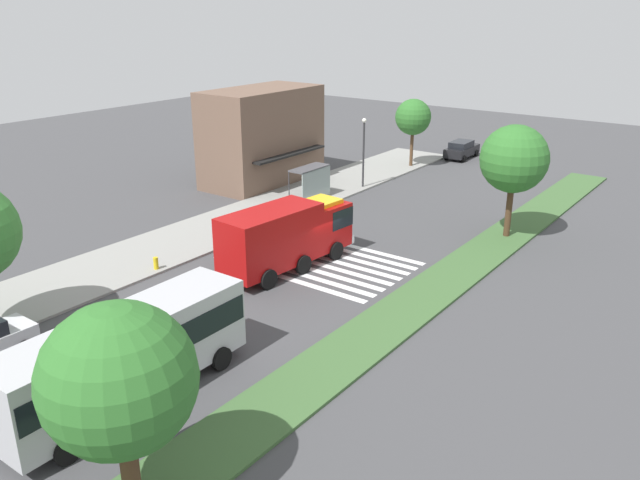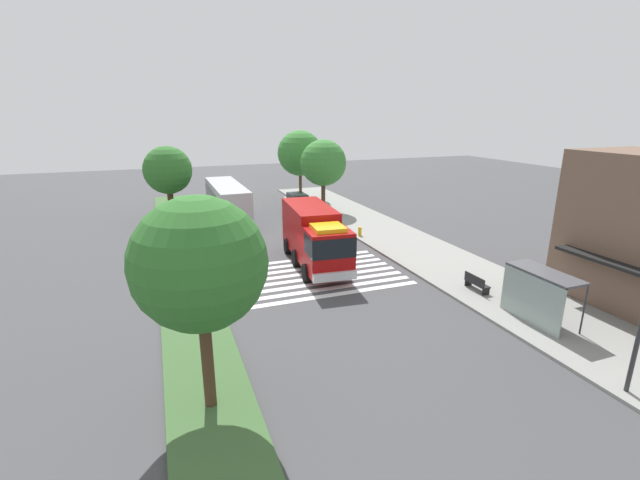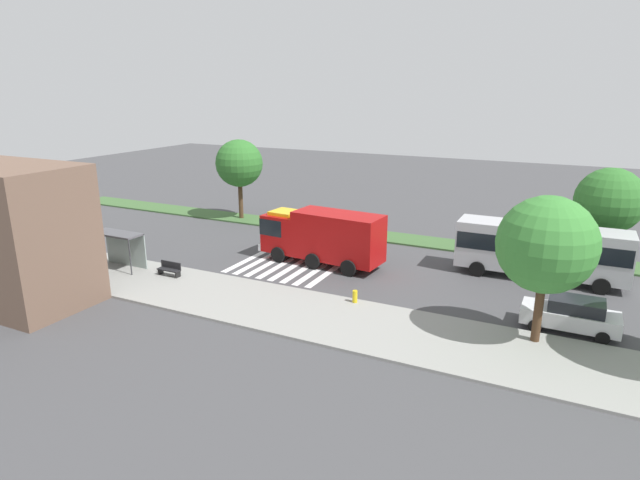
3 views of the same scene
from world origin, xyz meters
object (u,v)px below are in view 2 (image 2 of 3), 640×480
Objects in this scene: bench_near_shelter at (476,283)px; fire_hydrant at (360,231)px; sidewalk_tree_west at (323,163)px; median_tree_west at (199,264)px; sidewalk_tree_far_west at (300,153)px; bus_stop_shelter at (538,287)px; transit_bus at (227,200)px; fire_truck at (315,235)px; median_tree_far_west at (168,170)px; parked_car_west at (298,202)px.

bench_near_shelter reaches higher than fire_hydrant.
median_tree_west reaches higher than sidewalk_tree_west.
sidewalk_tree_far_west is 17.57m from fire_hydrant.
bus_stop_shelter is 2.19× the size of bench_near_shelter.
sidewalk_tree_west reaches higher than bus_stop_shelter.
median_tree_west is at bearing 169.22° from transit_bus.
fire_truck is 12.92× the size of fire_hydrant.
median_tree_west is at bearing -72.31° from bench_near_shelter.
fire_truck is 1.25× the size of median_tree_west.
fire_truck is 16.09m from sidewalk_tree_west.
sidewalk_tree_far_west is at bearing -178.64° from bench_near_shelter.
fire_truck is 14.34m from transit_bus.
fire_hydrant is (-16.42, -1.23, -1.40)m from bus_stop_shelter.
fire_truck reaches higher than bus_stop_shelter.
bench_near_shelter is 0.22× the size of median_tree_west.
transit_bus is 1.56× the size of median_tree_far_west.
bus_stop_shelter is at bearing 6.53° from parked_car_west.
parked_car_west is at bearing -171.23° from fire_hydrant.
bus_stop_shelter is 0.46× the size of sidewalk_tree_far_west.
transit_bus is at bearing -154.15° from bench_near_shelter.
median_tree_far_west is (4.39, -14.40, -0.75)m from sidewalk_tree_far_west.
bench_near_shelter is (23.44, 2.90, -0.31)m from parked_car_west.
bus_stop_shelter is 0.53× the size of median_tree_far_west.
parked_car_west is at bearing -123.53° from sidewalk_tree_west.
fire_truck is at bearing -148.81° from bus_stop_shelter.
sidewalk_tree_far_west reaches higher than bench_near_shelter.
parked_car_west is 12.81m from median_tree_far_west.
median_tree_far_west is at bearing 52.30° from transit_bus.
sidewalk_tree_west reaches higher than bench_near_shelter.
transit_bus is 6.47m from median_tree_far_west.
median_tree_west is at bearing -22.93° from parked_car_west.
fire_truck is 1.18× the size of sidewalk_tree_far_west.
fire_hydrant is (16.91, -0.50, -4.76)m from sidewalk_tree_far_west.
bench_near_shelter is 0.23× the size of sidewalk_tree_west.
parked_car_west reaches higher than bench_near_shelter.
bench_near_shelter is (-4.00, -0.04, -1.30)m from bus_stop_shelter.
fire_truck is 1.37× the size of median_tree_far_west.
bus_stop_shelter is at bearing 4.30° from fire_hydrant.
sidewalk_tree_far_west reaches higher than bus_stop_shelter.
sidewalk_tree_west is at bearing 177.01° from fire_hydrant.
sidewalk_tree_west is 10.09× the size of fire_hydrant.
sidewalk_tree_west is at bearing 0.00° from sidewalk_tree_far_west.
transit_bus reaches higher than fire_hydrant.
bus_stop_shelter is at bearing 1.26° from sidewalk_tree_far_west.
parked_car_west is 0.60× the size of sidewalk_tree_far_west.
fire_truck is at bearing -137.15° from bench_near_shelter.
bench_near_shelter is (7.40, 6.86, -1.47)m from fire_truck.
sidewalk_tree_far_west is at bearing 178.31° from fire_hydrant.
fire_hydrant is (12.52, 13.90, -4.01)m from median_tree_far_west.
median_tree_far_west reaches higher than fire_truck.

